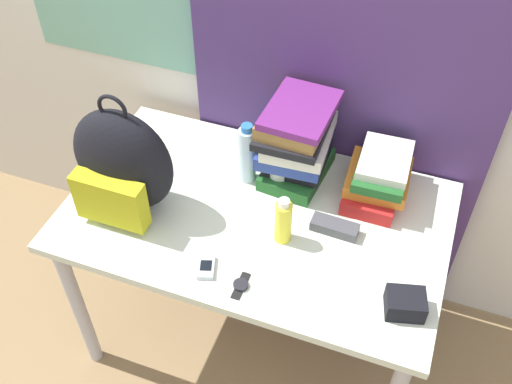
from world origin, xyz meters
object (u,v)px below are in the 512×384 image
(sports_bottle, at_px, (281,154))
(camera_pouch, at_px, (405,304))
(cell_phone, at_px, (206,267))
(water_bottle, at_px, (247,154))
(sunglasses_case, at_px, (335,227))
(book_stack_center, at_px, (379,176))
(wristwatch, at_px, (241,285))
(book_stack_left, at_px, (297,140))
(sunscreen_bottle, at_px, (283,221))
(backpack, at_px, (122,164))

(sports_bottle, xyz_separation_m, camera_pouch, (0.49, -0.36, -0.11))
(sports_bottle, relative_size, cell_phone, 3.01)
(water_bottle, height_order, sunglasses_case, water_bottle)
(book_stack_center, bearing_deg, sports_bottle, -167.45)
(book_stack_center, xyz_separation_m, wristwatch, (-0.29, -0.51, -0.07))
(water_bottle, distance_m, cell_phone, 0.42)
(book_stack_left, relative_size, camera_pouch, 2.34)
(book_stack_left, relative_size, sunscreen_bottle, 1.74)
(sports_bottle, bearing_deg, water_bottle, -174.30)
(sunscreen_bottle, xyz_separation_m, camera_pouch, (0.40, -0.13, -0.05))
(book_stack_left, xyz_separation_m, sunscreen_bottle, (0.05, -0.30, -0.07))
(sunglasses_case, xyz_separation_m, wristwatch, (-0.20, -0.30, -0.01))
(water_bottle, relative_size, sunscreen_bottle, 1.36)
(book_stack_center, height_order, wristwatch, book_stack_center)
(backpack, distance_m, book_stack_left, 0.57)
(book_stack_left, xyz_separation_m, book_stack_center, (0.28, -0.00, -0.07))
(water_bottle, relative_size, sports_bottle, 0.80)
(book_stack_center, xyz_separation_m, camera_pouch, (0.17, -0.43, -0.04))
(cell_phone, bearing_deg, sports_bottle, 77.73)
(water_bottle, xyz_separation_m, camera_pouch, (0.60, -0.35, -0.08))
(backpack, bearing_deg, camera_pouch, -6.03)
(sports_bottle, bearing_deg, book_stack_left, 65.49)
(book_stack_left, relative_size, wristwatch, 3.05)
(sports_bottle, height_order, wristwatch, sports_bottle)
(backpack, xyz_separation_m, cell_phone, (0.34, -0.16, -0.17))
(water_bottle, height_order, camera_pouch, water_bottle)
(backpack, relative_size, water_bottle, 1.87)
(backpack, bearing_deg, wristwatch, -21.37)
(sunglasses_case, bearing_deg, wristwatch, -123.73)
(book_stack_center, distance_m, wristwatch, 0.59)
(sports_bottle, relative_size, sunscreen_bottle, 1.69)
(water_bottle, xyz_separation_m, wristwatch, (0.14, -0.43, -0.11))
(book_stack_left, distance_m, camera_pouch, 0.64)
(camera_pouch, bearing_deg, sunglasses_case, 140.06)
(sunglasses_case, bearing_deg, backpack, -169.66)
(camera_pouch, bearing_deg, sunscreen_bottle, 161.82)
(sunscreen_bottle, xyz_separation_m, cell_phone, (-0.18, -0.19, -0.07))
(cell_phone, bearing_deg, water_bottle, 93.18)
(backpack, bearing_deg, book_stack_center, 23.91)
(sunscreen_bottle, height_order, cell_phone, sunscreen_bottle)
(backpack, distance_m, water_bottle, 0.41)
(book_stack_center, distance_m, water_bottle, 0.44)
(book_stack_left, height_order, water_bottle, book_stack_left)
(backpack, xyz_separation_m, wristwatch, (0.46, -0.18, -0.18))
(book_stack_center, relative_size, water_bottle, 1.20)
(sunscreen_bottle, bearing_deg, sports_bottle, 110.66)
(backpack, distance_m, book_stack_center, 0.82)
(backpack, xyz_separation_m, book_stack_center, (0.75, 0.33, -0.10))
(water_bottle, bearing_deg, wristwatch, -71.67)
(water_bottle, height_order, sunscreen_bottle, water_bottle)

